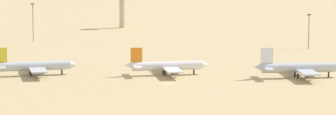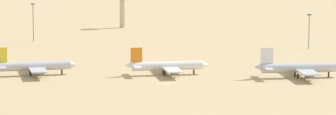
% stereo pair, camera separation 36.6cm
% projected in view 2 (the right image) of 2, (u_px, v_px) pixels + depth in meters
% --- Properties ---
extents(ground, '(4000.00, 4000.00, 0.00)m').
position_uv_depth(ground, '(168.00, 84.00, 334.24)').
color(ground, tan).
extents(parked_jet_yellow_2, '(32.75, 27.97, 10.86)m').
position_uv_depth(parked_jet_yellow_2, '(33.00, 66.00, 351.99)').
color(parked_jet_yellow_2, silver).
rests_on(parked_jet_yellow_2, ground).
extents(parked_jet_orange_3, '(32.03, 27.17, 10.58)m').
position_uv_depth(parked_jet_orange_3, '(166.00, 66.00, 353.07)').
color(parked_jet_orange_3, white).
rests_on(parked_jet_orange_3, ground).
extents(parked_jet_white_4, '(34.35, 28.97, 11.34)m').
position_uv_depth(parked_jet_white_4, '(299.00, 68.00, 346.53)').
color(parked_jet_white_4, silver).
rests_on(parked_jet_white_4, ground).
extents(control_tower, '(5.20, 5.20, 21.40)m').
position_uv_depth(control_tower, '(123.00, 4.00, 514.51)').
color(control_tower, '#C6B793').
rests_on(control_tower, ground).
extents(light_pole_west, '(1.80, 0.50, 18.36)m').
position_uv_depth(light_pole_west, '(33.00, 20.00, 454.14)').
color(light_pole_west, '#59595E').
rests_on(light_pole_west, ground).
extents(light_pole_mid, '(1.80, 0.50, 15.79)m').
position_uv_depth(light_pole_mid, '(309.00, 29.00, 426.93)').
color(light_pole_mid, '#59595E').
rests_on(light_pole_mid, ground).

